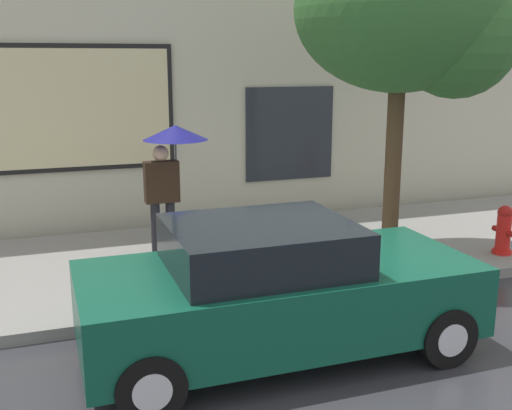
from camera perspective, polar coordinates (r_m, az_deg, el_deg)
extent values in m
plane|color=#333338|center=(7.09, 3.25, -12.83)|extent=(60.00, 60.00, 0.00)
cube|color=gray|center=(9.70, -3.58, -5.04)|extent=(20.00, 4.00, 0.15)
cube|color=beige|center=(11.64, -7.32, 15.06)|extent=(20.00, 0.40, 7.00)
cube|color=black|center=(11.18, -16.68, 8.47)|extent=(3.54, 0.06, 2.16)
cube|color=beige|center=(11.15, -16.67, 8.46)|extent=(3.38, 0.03, 2.00)
cube|color=#262B33|center=(12.15, 3.12, 6.56)|extent=(1.80, 0.04, 1.80)
cone|color=#99999E|center=(12.55, 9.51, 13.02)|extent=(0.22, 0.24, 0.24)
cube|color=#0F4C38|center=(6.69, 2.15, -8.53)|extent=(4.17, 1.79, 0.75)
cube|color=black|center=(6.42, 0.46, -3.72)|extent=(1.88, 1.58, 0.47)
cylinder|color=black|center=(8.13, 10.18, -7.08)|extent=(0.64, 0.22, 0.64)
cylinder|color=silver|center=(8.13, 10.18, -7.08)|extent=(0.35, 0.24, 0.35)
cylinder|color=black|center=(6.86, 17.06, -11.43)|extent=(0.64, 0.22, 0.64)
cylinder|color=silver|center=(6.86, 17.06, -11.43)|extent=(0.35, 0.24, 0.35)
cylinder|color=black|center=(7.21, -11.98, -9.87)|extent=(0.64, 0.22, 0.64)
cylinder|color=silver|center=(7.21, -11.98, -9.87)|extent=(0.35, 0.24, 0.35)
cylinder|color=black|center=(5.74, -9.69, -16.12)|extent=(0.64, 0.22, 0.64)
cylinder|color=silver|center=(5.74, -9.69, -16.12)|extent=(0.35, 0.24, 0.35)
cylinder|color=red|center=(10.38, 21.76, -2.43)|extent=(0.22, 0.22, 0.66)
sphere|color=#AD1814|center=(10.30, 21.92, -0.67)|extent=(0.23, 0.23, 0.23)
cylinder|color=#AD1814|center=(10.26, 22.36, -2.48)|extent=(0.09, 0.12, 0.09)
cylinder|color=#AD1814|center=(10.49, 21.21, -2.04)|extent=(0.09, 0.12, 0.09)
cylinder|color=red|center=(10.46, 21.62, -4.00)|extent=(0.30, 0.30, 0.06)
cylinder|color=black|center=(9.51, -9.18, -2.33)|extent=(0.14, 0.14, 0.87)
cylinder|color=black|center=(9.55, -7.83, -2.22)|extent=(0.14, 0.14, 0.87)
cube|color=black|center=(9.36, -8.66, 2.13)|extent=(0.51, 0.22, 0.62)
sphere|color=tan|center=(9.29, -8.75, 4.71)|extent=(0.24, 0.24, 0.24)
cylinder|color=#4C4C51|center=(9.36, -7.33, 3.72)|extent=(0.02, 0.02, 0.90)
cone|color=navy|center=(9.30, -7.42, 6.62)|extent=(0.97, 0.97, 0.22)
cylinder|color=#4C3823|center=(9.43, 12.46, 3.38)|extent=(0.24, 0.24, 2.79)
ellipsoid|color=#33662D|center=(9.33, 13.17, 17.08)|extent=(3.07, 2.61, 2.31)
sphere|color=#33662D|center=(9.38, 18.03, 14.41)|extent=(1.69, 1.69, 1.69)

